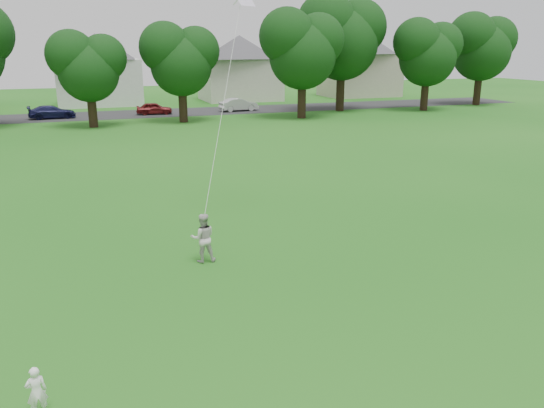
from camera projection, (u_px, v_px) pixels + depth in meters
name	position (u px, v px, depth m)	size (l,w,h in m)	color
ground	(205.00, 339.00, 11.54)	(160.00, 160.00, 0.00)	#195F15
street	(106.00, 115.00, 49.47)	(90.00, 7.00, 0.01)	#2D2D30
toddler	(37.00, 392.00, 9.03)	(0.35, 0.23, 0.95)	white
older_boy	(203.00, 238.00, 15.55)	(0.72, 0.56, 1.48)	beige
kite	(224.00, 103.00, 16.64)	(1.79, 2.45, 8.17)	white
tree_row	(153.00, 43.00, 43.56)	(80.97, 10.26, 11.40)	black
parked_cars	(10.00, 113.00, 45.83)	(45.20, 2.39, 1.26)	black
house_row	(99.00, 62.00, 57.26)	(77.47, 13.80, 9.63)	silver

